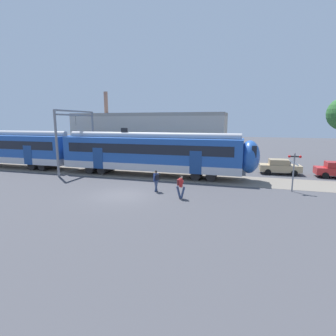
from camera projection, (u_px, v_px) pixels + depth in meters
name	position (u px, v px, depth m)	size (l,w,h in m)	color
ground_plane	(123.00, 195.00, 19.43)	(160.00, 160.00, 0.00)	#424247
track_bed	(59.00, 170.00, 29.62)	(80.00, 4.40, 0.01)	slate
commuter_train	(76.00, 151.00, 28.52)	(38.05, 3.07, 4.73)	silver
pedestrian_navy	(156.00, 179.00, 20.25)	(0.55, 0.67, 1.67)	navy
pedestrian_red	(180.00, 185.00, 18.43)	(0.70, 0.53, 1.67)	navy
parked_car_tan	(280.00, 167.00, 27.05)	(4.08, 1.91, 1.54)	tan
catenary_gantry	(76.00, 132.00, 28.12)	(0.24, 6.64, 6.53)	gray
crossing_signal	(294.00, 166.00, 20.03)	(0.96, 0.21, 3.00)	gray
background_building	(148.00, 139.00, 33.45)	(19.41, 5.00, 9.20)	#B2A899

